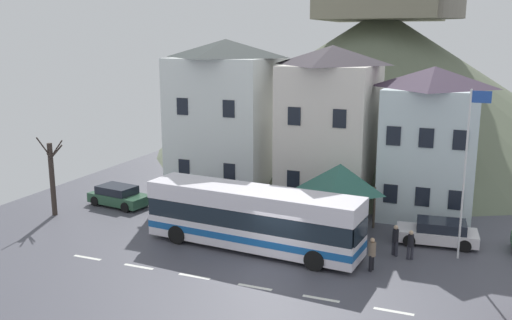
{
  "coord_description": "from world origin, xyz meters",
  "views": [
    {
      "loc": [
        8.49,
        -22.82,
        10.72
      ],
      "look_at": [
        -2.83,
        5.45,
        4.02
      ],
      "focal_mm": 39.12,
      "sensor_mm": 36.0,
      "label": 1
    }
  ],
  "objects_px": {
    "pedestrian_01": "(372,253)",
    "flagpole": "(467,165)",
    "hilltop_castle": "(379,77)",
    "pedestrian_00": "(395,239)",
    "transit_bus": "(252,219)",
    "parked_car_00": "(119,196)",
    "pedestrian_03": "(363,233)",
    "townhouse_01": "(331,125)",
    "pedestrian_02": "(411,243)",
    "townhouse_02": "(430,142)",
    "public_bench": "(347,216)",
    "parked_car_01": "(438,232)",
    "parked_car_03": "(197,200)",
    "bus_shelter": "(340,178)",
    "townhouse_00": "(227,117)",
    "bare_tree_00": "(52,177)"
  },
  "relations": [
    {
      "from": "hilltop_castle",
      "to": "bus_shelter",
      "type": "bearing_deg",
      "value": -84.72
    },
    {
      "from": "hilltop_castle",
      "to": "parked_car_03",
      "type": "xyz_separation_m",
      "value": [
        -7.05,
        -24.1,
        -6.42
      ]
    },
    {
      "from": "townhouse_01",
      "to": "pedestrian_01",
      "type": "bearing_deg",
      "value": -65.53
    },
    {
      "from": "bus_shelter",
      "to": "public_bench",
      "type": "relative_size",
      "value": 2.52
    },
    {
      "from": "townhouse_01",
      "to": "public_bench",
      "type": "xyz_separation_m",
      "value": [
        2.21,
        -4.18,
        -4.66
      ]
    },
    {
      "from": "parked_car_01",
      "to": "flagpole",
      "type": "height_order",
      "value": "flagpole"
    },
    {
      "from": "bare_tree_00",
      "to": "pedestrian_01",
      "type": "bearing_deg",
      "value": -3.4
    },
    {
      "from": "pedestrian_00",
      "to": "pedestrian_03",
      "type": "distance_m",
      "value": 1.71
    },
    {
      "from": "townhouse_01",
      "to": "hilltop_castle",
      "type": "bearing_deg",
      "value": 90.48
    },
    {
      "from": "parked_car_03",
      "to": "pedestrian_02",
      "type": "relative_size",
      "value": 2.69
    },
    {
      "from": "pedestrian_00",
      "to": "hilltop_castle",
      "type": "bearing_deg",
      "value": 101.9
    },
    {
      "from": "pedestrian_03",
      "to": "townhouse_02",
      "type": "bearing_deg",
      "value": 71.62
    },
    {
      "from": "pedestrian_01",
      "to": "pedestrian_02",
      "type": "height_order",
      "value": "pedestrian_01"
    },
    {
      "from": "townhouse_02",
      "to": "bare_tree_00",
      "type": "xyz_separation_m",
      "value": [
        -21.23,
        -8.83,
        -2.12
      ]
    },
    {
      "from": "townhouse_02",
      "to": "pedestrian_01",
      "type": "bearing_deg",
      "value": -98.71
    },
    {
      "from": "townhouse_00",
      "to": "pedestrian_00",
      "type": "relative_size",
      "value": 6.64
    },
    {
      "from": "transit_bus",
      "to": "parked_car_00",
      "type": "xyz_separation_m",
      "value": [
        -10.96,
        3.82,
        -0.98
      ]
    },
    {
      "from": "townhouse_02",
      "to": "hilltop_castle",
      "type": "height_order",
      "value": "hilltop_castle"
    },
    {
      "from": "townhouse_02",
      "to": "parked_car_01",
      "type": "height_order",
      "value": "townhouse_02"
    },
    {
      "from": "parked_car_03",
      "to": "bus_shelter",
      "type": "bearing_deg",
      "value": -5.88
    },
    {
      "from": "pedestrian_01",
      "to": "flagpole",
      "type": "distance_m",
      "value": 6.25
    },
    {
      "from": "pedestrian_03",
      "to": "flagpole",
      "type": "height_order",
      "value": "flagpole"
    },
    {
      "from": "hilltop_castle",
      "to": "townhouse_02",
      "type": "bearing_deg",
      "value": -71.49
    },
    {
      "from": "pedestrian_02",
      "to": "parked_car_00",
      "type": "bearing_deg",
      "value": 173.13
    },
    {
      "from": "pedestrian_02",
      "to": "public_bench",
      "type": "distance_m",
      "value": 5.93
    },
    {
      "from": "townhouse_01",
      "to": "pedestrian_02",
      "type": "relative_size",
      "value": 6.85
    },
    {
      "from": "hilltop_castle",
      "to": "bus_shelter",
      "type": "xyz_separation_m",
      "value": [
        2.3,
        -24.91,
        -3.9
      ]
    },
    {
      "from": "parked_car_00",
      "to": "pedestrian_00",
      "type": "height_order",
      "value": "pedestrian_00"
    },
    {
      "from": "parked_car_00",
      "to": "pedestrian_03",
      "type": "bearing_deg",
      "value": 2.18
    },
    {
      "from": "bus_shelter",
      "to": "pedestrian_01",
      "type": "height_order",
      "value": "bus_shelter"
    },
    {
      "from": "bus_shelter",
      "to": "parked_car_01",
      "type": "relative_size",
      "value": 0.93
    },
    {
      "from": "transit_bus",
      "to": "pedestrian_03",
      "type": "distance_m",
      "value": 5.74
    },
    {
      "from": "hilltop_castle",
      "to": "pedestrian_00",
      "type": "height_order",
      "value": "hilltop_castle"
    },
    {
      "from": "hilltop_castle",
      "to": "flagpole",
      "type": "relative_size",
      "value": 5.05
    },
    {
      "from": "transit_bus",
      "to": "pedestrian_02",
      "type": "xyz_separation_m",
      "value": [
        7.78,
        1.56,
        -0.79
      ]
    },
    {
      "from": "transit_bus",
      "to": "public_bench",
      "type": "height_order",
      "value": "transit_bus"
    },
    {
      "from": "parked_car_01",
      "to": "public_bench",
      "type": "height_order",
      "value": "parked_car_01"
    },
    {
      "from": "townhouse_01",
      "to": "bus_shelter",
      "type": "xyz_separation_m",
      "value": [
        2.14,
        -6.08,
        -1.95
      ]
    },
    {
      "from": "bus_shelter",
      "to": "pedestrian_03",
      "type": "distance_m",
      "value": 3.45
    },
    {
      "from": "townhouse_01",
      "to": "parked_car_03",
      "type": "distance_m",
      "value": 9.98
    },
    {
      "from": "hilltop_castle",
      "to": "pedestrian_01",
      "type": "relative_size",
      "value": 26.04
    },
    {
      "from": "townhouse_01",
      "to": "townhouse_00",
      "type": "bearing_deg",
      "value": -178.13
    },
    {
      "from": "parked_car_00",
      "to": "pedestrian_02",
      "type": "height_order",
      "value": "pedestrian_02"
    },
    {
      "from": "parked_car_03",
      "to": "public_bench",
      "type": "relative_size",
      "value": 2.53
    },
    {
      "from": "townhouse_00",
      "to": "parked_car_03",
      "type": "height_order",
      "value": "townhouse_00"
    },
    {
      "from": "transit_bus",
      "to": "parked_car_03",
      "type": "relative_size",
      "value": 2.9
    },
    {
      "from": "pedestrian_00",
      "to": "pedestrian_03",
      "type": "bearing_deg",
      "value": 171.97
    },
    {
      "from": "pedestrian_01",
      "to": "public_bench",
      "type": "xyz_separation_m",
      "value": [
        -2.58,
        6.35,
        -0.43
      ]
    },
    {
      "from": "townhouse_01",
      "to": "bus_shelter",
      "type": "relative_size",
      "value": 2.57
    },
    {
      "from": "hilltop_castle",
      "to": "transit_bus",
      "type": "xyz_separation_m",
      "value": [
        -1.31,
        -28.84,
        -5.46
      ]
    }
  ]
}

